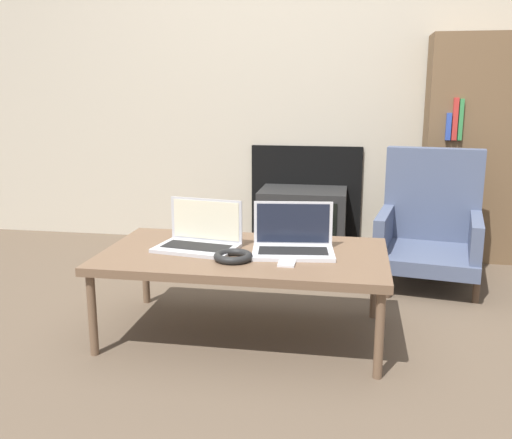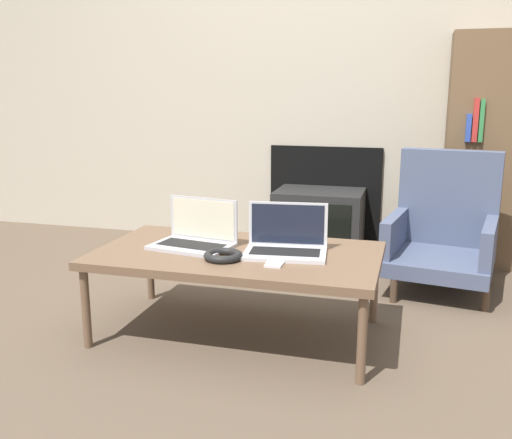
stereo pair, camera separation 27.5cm
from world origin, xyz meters
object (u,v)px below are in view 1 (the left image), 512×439
(laptop_right, at_px, (293,242))
(phone, at_px, (288,261))
(laptop_left, at_px, (200,238))
(headphones, at_px, (233,256))
(tv, at_px, (303,221))
(armchair, at_px, (430,224))

(laptop_right, distance_m, phone, 0.16)
(laptop_left, xyz_separation_m, headphones, (0.19, -0.16, -0.03))
(phone, bearing_deg, headphones, -177.93)
(laptop_left, height_order, tv, laptop_left)
(laptop_right, height_order, phone, laptop_right)
(laptop_right, bearing_deg, armchair, 45.93)
(laptop_left, relative_size, armchair, 0.51)
(laptop_right, xyz_separation_m, phone, (-0.01, -0.16, -0.04))
(headphones, distance_m, tv, 1.54)
(laptop_left, xyz_separation_m, armchair, (1.11, 0.91, -0.11))
(headphones, height_order, tv, tv)
(laptop_left, xyz_separation_m, tv, (0.34, 1.36, -0.22))
(laptop_left, relative_size, headphones, 2.33)
(laptop_left, distance_m, laptop_right, 0.42)
(phone, bearing_deg, tv, 92.85)
(armchair, bearing_deg, tv, 158.98)
(laptop_right, relative_size, armchair, 0.50)
(laptop_right, distance_m, headphones, 0.28)
(laptop_right, relative_size, tv, 0.65)
(laptop_left, relative_size, phone, 2.67)
(laptop_left, distance_m, armchair, 1.43)
(laptop_left, distance_m, headphones, 0.25)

